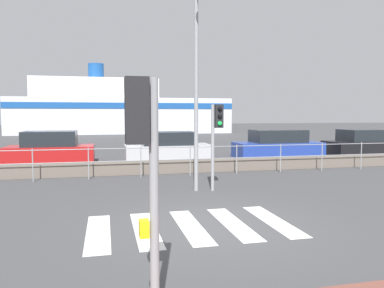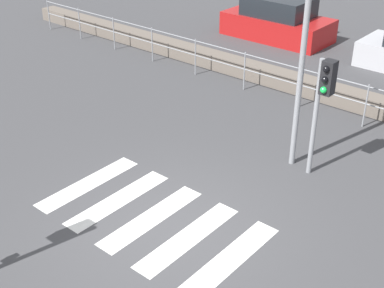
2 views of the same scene
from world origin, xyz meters
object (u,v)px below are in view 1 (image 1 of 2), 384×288
Objects in this scene: parked_car_blue at (278,146)px; parked_car_black at (365,144)px; traffic_light_near at (143,148)px; traffic_light_far at (216,127)px; parked_car_silver at (168,148)px; streetlamp at (198,67)px; ferry_boat at (118,110)px; parked_car_red at (51,150)px.

parked_car_blue is 5.21m from parked_car_black.
parked_car_black is at bearing 45.88° from traffic_light_near.
traffic_light_far is 0.61× the size of parked_car_silver.
ferry_boat is at bearing 91.74° from streetlamp.
traffic_light_far is 1.83m from streetlamp.
parked_car_blue is (6.17, 7.46, -2.98)m from streetlamp.
traffic_light_far is (2.79, 6.60, -0.04)m from traffic_light_near.
parked_car_black is (10.99, -0.00, 0.00)m from parked_car_silver.
ferry_boat is 5.95× the size of parked_car_black.
streetlamp is (2.21, 6.55, 1.70)m from traffic_light_near.
traffic_light_near is 0.45× the size of streetlamp.
parked_car_silver is (2.60, 14.01, -1.30)m from traffic_light_near.
traffic_light_near is 1.04× the size of traffic_light_far.
parked_car_blue is at bearing -0.00° from parked_car_silver.
parked_car_red is (-2.81, 14.01, -1.27)m from traffic_light_near.
streetlamp reaches higher than parked_car_red.
traffic_light_far is 9.37m from parked_car_blue.
parked_car_blue is at bearing 59.12° from traffic_light_near.
streetlamp is at bearing -129.60° from parked_car_blue.
traffic_light_near is 0.10× the size of ferry_boat.
traffic_light_near is 42.20m from ferry_boat.
traffic_light_near reaches higher than parked_car_blue.
streetlamp is 1.40× the size of parked_car_silver.
streetlamp reaches higher than traffic_light_near.
parked_car_black is (11.38, 7.46, -3.00)m from streetlamp.
parked_car_silver is (1.47, -28.16, -2.12)m from ferry_boat.
parked_car_silver is at bearing 91.51° from traffic_light_far.
parked_car_red is at bearing -180.00° from parked_car_black.
parked_car_silver is at bearing 180.00° from parked_car_black.
ferry_boat is 28.28m from parked_car_silver.
parked_car_red is at bearing 127.08° from traffic_light_far.
traffic_light_near reaches higher than parked_car_silver.
traffic_light_far is 35.63m from ferry_boat.
traffic_light_near reaches higher than traffic_light_far.
parked_car_black is at bearing 34.48° from traffic_light_far.
parked_car_red is at bearing -180.00° from parked_car_silver.
streetlamp is 13.93m from parked_car_black.
ferry_boat reaches higher than traffic_light_near.
streetlamp is at bearing -146.75° from parked_car_black.
traffic_light_far is 13.15m from parked_car_black.
parked_car_silver is at bearing 180.00° from parked_car_blue.
streetlamp is 1.37× the size of parked_car_black.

